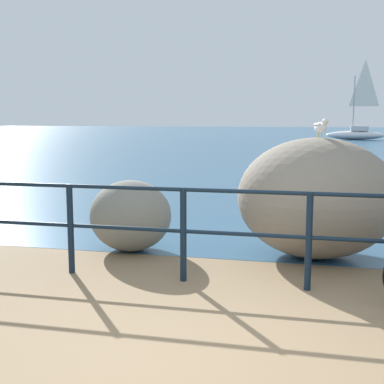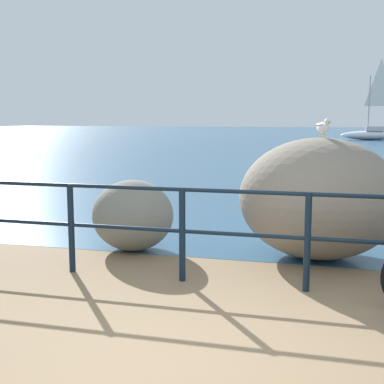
{
  "view_description": "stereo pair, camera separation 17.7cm",
  "coord_description": "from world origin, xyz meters",
  "px_view_note": "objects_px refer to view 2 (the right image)",
  "views": [
    {
      "loc": [
        0.67,
        -3.29,
        1.76
      ],
      "look_at": [
        -0.65,
        2.38,
        0.92
      ],
      "focal_mm": 48.56,
      "sensor_mm": 36.0,
      "label": 1
    },
    {
      "loc": [
        0.84,
        -3.25,
        1.76
      ],
      "look_at": [
        -0.65,
        2.38,
        0.92
      ],
      "focal_mm": 48.56,
      "sensor_mm": 36.0,
      "label": 2
    }
  ],
  "objects_px": {
    "breakwater_boulder_left": "(133,215)",
    "seagull": "(323,126)",
    "sailboat": "(371,131)",
    "breakwater_boulder_main": "(319,198)"
  },
  "relations": [
    {
      "from": "breakwater_boulder_left",
      "to": "seagull",
      "type": "xyz_separation_m",
      "value": [
        2.4,
        0.22,
        1.18
      ]
    },
    {
      "from": "sailboat",
      "to": "breakwater_boulder_main",
      "type": "bearing_deg",
      "value": 86.41
    },
    {
      "from": "breakwater_boulder_main",
      "to": "breakwater_boulder_left",
      "type": "distance_m",
      "value": 2.41
    },
    {
      "from": "breakwater_boulder_main",
      "to": "sailboat",
      "type": "distance_m",
      "value": 36.14
    },
    {
      "from": "seagull",
      "to": "sailboat",
      "type": "bearing_deg",
      "value": 148.74
    },
    {
      "from": "breakwater_boulder_main",
      "to": "breakwater_boulder_left",
      "type": "xyz_separation_m",
      "value": [
        -2.38,
        -0.24,
        -0.28
      ]
    },
    {
      "from": "breakwater_boulder_main",
      "to": "seagull",
      "type": "relative_size",
      "value": 5.97
    },
    {
      "from": "breakwater_boulder_main",
      "to": "breakwater_boulder_left",
      "type": "height_order",
      "value": "breakwater_boulder_main"
    },
    {
      "from": "seagull",
      "to": "sailboat",
      "type": "xyz_separation_m",
      "value": [
        3.17,
        36.02,
        -0.94
      ]
    },
    {
      "from": "breakwater_boulder_main",
      "to": "seagull",
      "type": "xyz_separation_m",
      "value": [
        0.02,
        -0.02,
        0.89
      ]
    }
  ]
}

